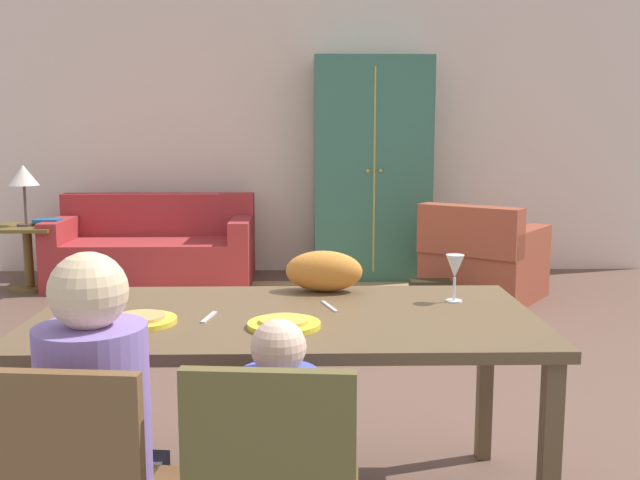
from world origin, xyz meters
name	(u,v)px	position (x,y,z in m)	size (l,w,h in m)	color
ground_plane	(335,369)	(0.00, 0.48, -0.01)	(6.59, 6.16, 0.02)	brown
back_wall	(323,137)	(0.00, 3.61, 1.35)	(6.59, 0.10, 2.70)	beige
dining_table	(286,332)	(-0.25, -1.17, 0.69)	(1.82, 0.95, 0.76)	brown
plate_near_man	(141,321)	(-0.75, -1.29, 0.77)	(0.25, 0.25, 0.02)	yellow
pizza_near_man	(140,317)	(-0.75, -1.29, 0.78)	(0.17, 0.17, 0.01)	tan
plate_near_child	(284,325)	(-0.25, -1.35, 0.77)	(0.25, 0.25, 0.02)	yellow
pizza_near_child	(284,320)	(-0.25, -1.35, 0.78)	(0.17, 0.17, 0.01)	gold
wine_glass	(455,268)	(0.40, -0.99, 0.89)	(0.07, 0.07, 0.19)	silver
fork	(209,317)	(-0.52, -1.22, 0.76)	(0.02, 0.15, 0.01)	silver
knife	(329,306)	(-0.09, -1.07, 0.76)	(0.01, 0.17, 0.01)	silver
person_man	(102,461)	(-0.75, -1.83, 0.51)	(0.30, 0.41, 1.11)	#333643
cat	(324,271)	(-0.10, -0.79, 0.84)	(0.32, 0.16, 0.17)	orange
area_rug	(287,304)	(-0.33, 2.09, 0.00)	(2.60, 1.80, 0.01)	tan
couch	(154,251)	(-1.59, 2.95, 0.30)	(1.83, 0.86, 0.82)	#A22C2F
armchair	(482,262)	(1.32, 2.25, 0.32)	(1.19, 1.20, 0.82)	brown
armoire	(372,169)	(0.46, 3.22, 1.05)	(1.10, 0.59, 2.10)	#346553
side_table	(28,248)	(-2.66, 2.69, 0.38)	(0.56, 0.56, 0.58)	brown
table_lamp	(24,178)	(-2.66, 2.69, 1.01)	(0.26, 0.26, 0.54)	#523A3A
book_lower	(52,224)	(-2.44, 2.71, 0.59)	(0.22, 0.16, 0.03)	maroon
book_upper	(47,221)	(-2.48, 2.73, 0.62)	(0.22, 0.16, 0.03)	#21588B
handbag	(430,296)	(0.80, 1.79, 0.13)	(0.32, 0.16, 0.26)	black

